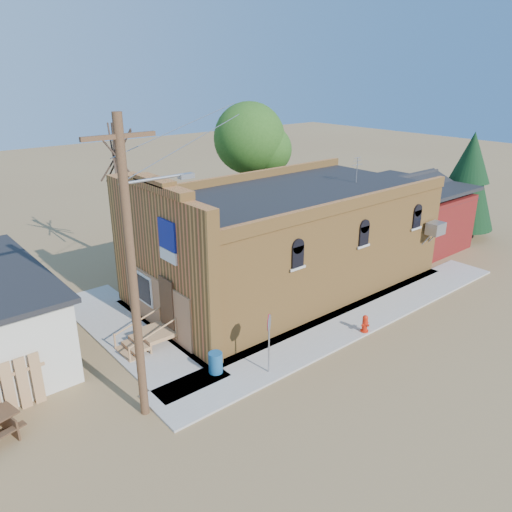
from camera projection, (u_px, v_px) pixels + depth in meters
ground at (349, 341)px, 19.50m from camera, size 120.00×120.00×0.00m
sidewalk_south at (356, 320)px, 21.03m from camera, size 19.00×2.20×0.08m
sidewalk_west at (130, 333)px, 20.02m from camera, size 2.60×10.00×0.08m
brick_bar at (285, 241)px, 23.60m from camera, size 16.40×7.97×6.30m
red_shed at (407, 207)px, 29.54m from camera, size 5.40×6.40×4.30m
utility_pole at (134, 270)px, 13.79m from camera, size 3.12×0.26×9.00m
tree_bare_near at (116, 154)px, 24.93m from camera, size 2.80×2.80×7.65m
tree_leafy at (249, 138)px, 30.69m from camera, size 4.40×4.40×8.15m
evergreen_tree at (469, 178)px, 30.35m from camera, size 3.60×3.60×6.50m
fire_hydrant at (365, 324)px, 19.91m from camera, size 0.43×0.42×0.73m
stop_sign at (269, 328)px, 16.79m from camera, size 0.48×0.45×2.22m
trash_barrel at (216, 363)px, 17.24m from camera, size 0.60×0.60×0.76m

